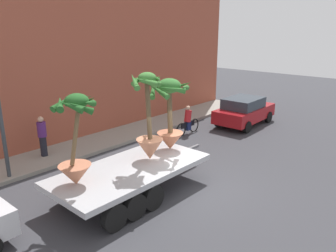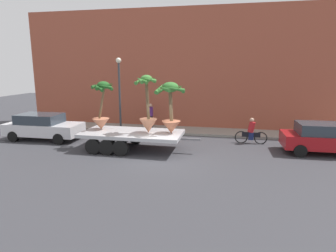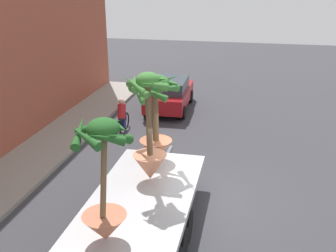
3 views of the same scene
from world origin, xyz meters
name	(u,v)px [view 1 (image 1 of 3)]	position (x,y,z in m)	size (l,w,h in m)	color
ground_plane	(194,186)	(0.00, 0.00, 0.00)	(60.00, 60.00, 0.00)	#38383D
sidewalk	(91,144)	(0.00, 6.10, 0.07)	(24.00, 2.20, 0.15)	gray
building_facade	(63,53)	(0.00, 7.80, 4.20)	(24.00, 1.20, 8.40)	#9E4C38
flatbed_trailer	(126,175)	(-2.10, 1.18, 0.76)	(6.34, 2.60, 0.98)	#B7BABF
potted_palm_rear	(170,114)	(0.20, 1.34, 2.34)	(1.66, 1.71, 2.66)	#B26647
potted_palm_middle	(75,144)	(-3.67, 1.47, 2.20)	(1.33, 1.26, 2.65)	#C17251
potted_palm_front	(149,125)	(-1.00, 1.21, 2.21)	(1.22, 1.22, 3.01)	tan
cyclist	(188,122)	(4.47, 3.86, 0.67)	(1.84, 0.34, 1.54)	black
parked_car	(244,111)	(7.93, 2.55, 0.83)	(4.11, 2.03, 1.58)	maroon
pedestrian_near_gate	(42,136)	(-2.24, 6.24, 1.04)	(0.36, 0.36, 1.71)	black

